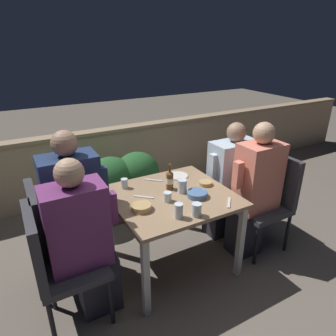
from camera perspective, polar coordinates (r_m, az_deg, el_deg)
name	(u,v)px	position (r m, az deg, el deg)	size (l,w,h in m)	color
ground_plane	(171,263)	(2.94, 0.67, -17.58)	(16.00, 16.00, 0.00)	#665B51
parapet_wall	(110,160)	(4.06, -11.04, 1.42)	(9.00, 0.18, 0.88)	tan
dining_table	(172,204)	(2.57, 0.74, -6.86)	(0.99, 0.91, 0.72)	#937556
planter_hedge	(111,186)	(3.42, -10.79, -3.35)	(1.17, 0.47, 0.75)	brown
chair_left_near	(54,259)	(2.25, -20.88, -15.92)	(0.47, 0.46, 0.94)	#333338
person_purple_stripe	(84,241)	(2.23, -15.73, -13.29)	(0.49, 0.26, 1.26)	#282833
chair_left_far	(53,231)	(2.53, -21.06, -11.20)	(0.47, 0.46, 0.94)	#333338
person_navy_jumper	(78,212)	(2.49, -16.73, -7.98)	(0.50, 0.26, 1.34)	#282833
chair_right_near	(269,194)	(3.04, 18.72, -4.71)	(0.47, 0.46, 0.94)	#333338
person_coral_top	(254,191)	(2.86, 16.07, -4.14)	(0.48, 0.26, 1.29)	#282833
chair_right_far	(245,179)	(3.28, 14.40, -2.08)	(0.47, 0.46, 0.94)	#333338
person_blue_shirt	(229,180)	(3.14, 11.61, -2.32)	(0.52, 0.26, 1.20)	#282833
beer_bottle	(170,180)	(2.59, 0.34, -2.23)	(0.06, 0.06, 0.24)	brown
plate_0	(178,176)	(2.86, 1.89, -1.47)	(0.19, 0.19, 0.01)	silver
bowl_0	(197,194)	(2.50, 5.60, -4.89)	(0.17, 0.17, 0.05)	#4C709E
bowl_1	(205,183)	(2.71, 7.13, -2.84)	(0.12, 0.12, 0.03)	tan
bowl_2	(142,207)	(2.32, -5.05, -7.34)	(0.16, 0.16, 0.05)	tan
glass_cup_0	(182,186)	(2.55, 2.75, -3.46)	(0.08, 0.08, 0.12)	silver
glass_cup_1	(179,211)	(2.20, 2.03, -8.14)	(0.07, 0.07, 0.11)	silver
glass_cup_2	(197,210)	(2.24, 5.50, -7.88)	(0.07, 0.07, 0.10)	silver
glass_cup_3	(167,197)	(2.42, -0.12, -5.50)	(0.07, 0.07, 0.08)	silver
glass_cup_4	(124,183)	(2.65, -8.30, -2.92)	(0.06, 0.06, 0.09)	silver
fork_0	(153,180)	(2.78, -2.82, -2.34)	(0.14, 0.13, 0.01)	silver
fork_1	(229,203)	(2.46, 11.56, -6.47)	(0.13, 0.14, 0.01)	silver
fork_2	(144,197)	(2.50, -4.64, -5.53)	(0.14, 0.13, 0.01)	silver
potted_plant	(240,163)	(3.96, 13.64, 0.87)	(0.39, 0.39, 0.75)	brown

